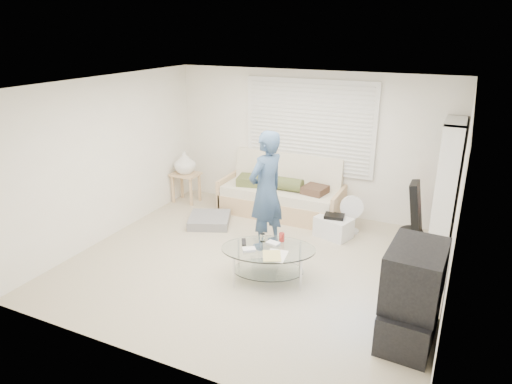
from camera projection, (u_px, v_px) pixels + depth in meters
The scene contains 13 objects.
ground at pixel (255, 263), 6.50m from camera, with size 5.00×5.00×0.00m, color tan.
room_shell at pixel (269, 144), 6.35m from camera, with size 5.02×4.52×2.51m.
window_blinds at pixel (309, 127), 7.84m from camera, with size 2.32×0.08×1.62m.
futon_sofa at pixel (282, 195), 8.12m from camera, with size 2.16×0.87×1.06m.
grey_floor_pillow at pixel (209, 220), 7.76m from camera, with size 0.67×0.67×0.15m, color slate.
side_table at pixel (185, 165), 8.54m from camera, with size 0.50×0.40×0.99m.
bookshelf at pixel (447, 184), 6.78m from camera, with size 0.30×0.81×1.93m.
guitar_case at pixel (415, 219), 6.87m from camera, with size 0.36×0.37×1.00m.
floor_fan at pixel (352, 211), 7.38m from camera, with size 0.39×0.26×0.63m.
storage_bin at pixel (334, 227), 7.27m from camera, with size 0.63×0.52×0.38m.
tv_unit at pixel (412, 295), 4.79m from camera, with size 0.59×1.01×1.07m.
coffee_table at pixel (268, 254), 5.97m from camera, with size 1.43×1.16×0.58m.
standing_person at pixel (266, 191), 6.69m from camera, with size 0.66×0.43×1.81m, color navy.
Camera 1 is at (2.46, -5.21, 3.18)m, focal length 32.00 mm.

